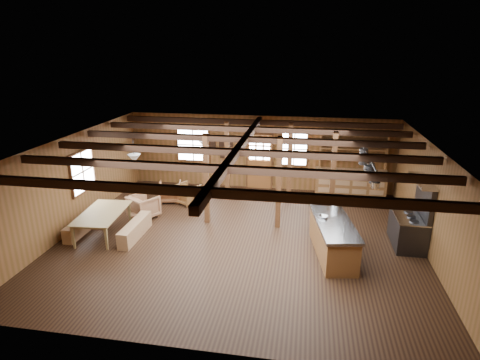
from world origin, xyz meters
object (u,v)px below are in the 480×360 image
(dining_table, at_px, (105,224))
(armchair_a, at_px, (170,192))
(commercial_range, at_px, (410,224))
(armchair_c, at_px, (144,206))
(kitchen_island, at_px, (333,237))
(armchair_b, at_px, (187,194))

(dining_table, xyz_separation_m, armchair_a, (0.96, 2.91, 0.00))
(commercial_range, xyz_separation_m, armchair_c, (-7.94, 0.57, -0.25))
(kitchen_island, relative_size, dining_table, 1.31)
(kitchen_island, distance_m, dining_table, 6.45)
(kitchen_island, bearing_deg, armchair_c, 156.53)
(commercial_range, height_order, dining_table, commercial_range)
(kitchen_island, height_order, armchair_b, kitchen_island)
(armchair_c, bearing_deg, commercial_range, -153.18)
(armchair_c, bearing_deg, kitchen_island, -163.06)
(commercial_range, xyz_separation_m, dining_table, (-8.55, -0.83, -0.27))
(commercial_range, bearing_deg, armchair_a, 164.71)
(commercial_range, height_order, armchair_b, commercial_range)
(armchair_a, bearing_deg, commercial_range, 152.04)
(armchair_c, bearing_deg, armchair_a, -72.20)
(armchair_a, bearing_deg, armchair_c, 64.23)
(kitchen_island, relative_size, commercial_range, 1.38)
(armchair_a, bearing_deg, armchair_b, 161.81)
(armchair_b, distance_m, armchair_c, 1.76)
(dining_table, bearing_deg, commercial_range, -89.27)
(dining_table, xyz_separation_m, armchair_b, (1.62, 2.84, -0.01))
(armchair_a, height_order, armchair_b, armchair_a)
(dining_table, distance_m, armchair_c, 1.53)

